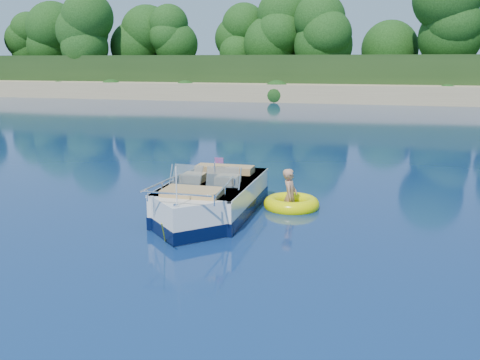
{
  "coord_description": "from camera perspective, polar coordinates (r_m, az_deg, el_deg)",
  "views": [
    {
      "loc": [
        2.84,
        -10.72,
        3.52
      ],
      "look_at": [
        -0.3,
        0.75,
        0.85
      ],
      "focal_mm": 40.0,
      "sensor_mm": 36.0,
      "label": 1
    }
  ],
  "objects": [
    {
      "name": "shoreline",
      "position": [
        74.59,
        13.3,
        10.36
      ],
      "size": [
        170.0,
        59.0,
        6.0
      ],
      "color": "tan",
      "rests_on": "ground"
    },
    {
      "name": "treeline",
      "position": [
        51.85,
        12.58,
        14.6
      ],
      "size": [
        150.0,
        7.12,
        8.19
      ],
      "color": "black",
      "rests_on": "ground"
    },
    {
      "name": "ground",
      "position": [
        11.63,
        0.43,
        -4.96
      ],
      "size": [
        160.0,
        160.0,
        0.0
      ],
      "primitive_type": "plane",
      "color": "#0A1746",
      "rests_on": "ground"
    },
    {
      "name": "motorboat",
      "position": [
        12.33,
        -3.3,
        -2.31
      ],
      "size": [
        1.9,
        5.25,
        1.75
      ],
      "rotation": [
        0.0,
        0.0,
        0.01
      ],
      "color": "white",
      "rests_on": "ground"
    },
    {
      "name": "tow_tube",
      "position": [
        13.11,
        5.5,
        -2.56
      ],
      "size": [
        1.66,
        1.66,
        0.36
      ],
      "rotation": [
        0.0,
        0.0,
        -0.26
      ],
      "color": "#F9FC00",
      "rests_on": "ground"
    },
    {
      "name": "boy",
      "position": [
        13.08,
        5.34,
        -3.01
      ],
      "size": [
        0.37,
        0.78,
        1.5
      ],
      "primitive_type": "imported",
      "rotation": [
        0.0,
        -0.17,
        1.61
      ],
      "color": "tan",
      "rests_on": "ground"
    }
  ]
}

